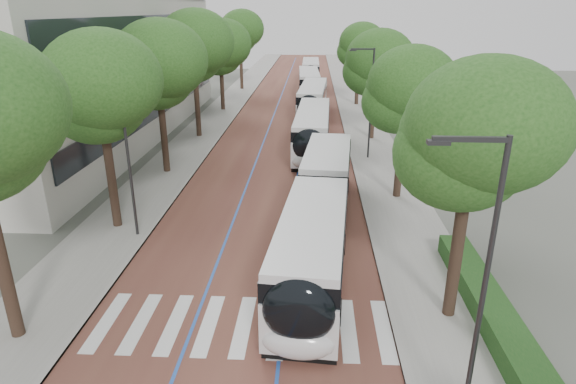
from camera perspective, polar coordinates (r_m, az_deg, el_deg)
name	(u,v)px	position (r m, az deg, el deg)	size (l,w,h in m)	color
ground	(233,344)	(17.25, -6.48, -17.45)	(160.00, 160.00, 0.00)	#51544C
road	(290,111)	(54.43, 0.21, 9.60)	(11.00, 140.00, 0.02)	brown
sidewalk_left	(223,110)	(55.28, -7.69, 9.64)	(4.00, 140.00, 0.12)	gray
sidewalk_right	(357,111)	(54.59, 8.21, 9.48)	(4.00, 140.00, 0.12)	gray
kerb_left	(240,110)	(54.97, -5.71, 9.66)	(0.20, 140.00, 0.14)	gray
kerb_right	(340,111)	(54.45, 6.19, 9.54)	(0.20, 140.00, 0.14)	gray
zebra_crossing	(243,325)	(17.99, -5.31, -15.46)	(10.55, 3.60, 0.01)	silver
lane_line_left	(276,111)	(54.53, -1.49, 9.63)	(0.12, 126.00, 0.01)	#2453B4
lane_line_right	(304,111)	(54.38, 1.92, 9.59)	(0.12, 126.00, 0.01)	#2453B4
office_building	(55,55)	(46.96, -25.90, 14.42)	(18.11, 40.00, 14.00)	beige
hedge	(509,340)	(17.98, 24.69, -15.66)	(1.20, 14.00, 0.80)	#143B16
streetlight_near	(480,269)	(12.54, 21.77, -8.52)	(1.82, 0.20, 8.00)	#292A2C
streetlight_far	(369,95)	(36.03, 9.59, 11.27)	(1.82, 0.20, 8.00)	#292A2C
lamp_post_left	(128,157)	(23.92, -18.41, 3.93)	(0.14, 0.14, 8.00)	#292A2C
trees_left	(191,55)	(41.82, -11.39, 15.68)	(6.37, 60.71, 10.20)	black
trees_right	(384,72)	(36.82, 11.31, 13.83)	(5.70, 47.17, 8.84)	black
lead_bus	(320,214)	(22.69, 3.76, -2.62)	(4.07, 18.54, 3.20)	black
bus_queued_0	(312,132)	(38.13, 2.90, 7.15)	(2.97, 12.48, 3.20)	silver
bus_queued_1	(312,101)	(51.47, 2.92, 10.75)	(3.22, 12.52, 3.20)	silver
bus_queued_2	(309,84)	(63.58, 2.51, 12.69)	(2.95, 12.48, 3.20)	silver
bus_queued_3	(311,71)	(76.70, 2.70, 14.10)	(2.60, 12.41, 3.20)	silver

